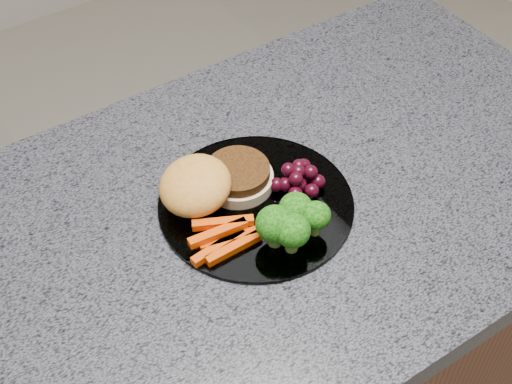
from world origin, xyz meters
TOP-DOWN VIEW (x-y plane):
  - countertop at (0.00, 0.00)m, footprint 1.20×0.60m
  - plate at (0.06, 0.00)m, footprint 0.26×0.26m
  - burger at (0.01, 0.05)m, footprint 0.17×0.11m
  - carrot_sticks at (-0.01, -0.03)m, footprint 0.10×0.06m
  - broccoli at (0.06, -0.07)m, footprint 0.10×0.07m
  - grape_bunch at (0.12, -0.00)m, footprint 0.07×0.06m

SIDE VIEW (x-z plane):
  - countertop at x=0.00m, z-range 0.86..0.90m
  - plate at x=0.06m, z-range 0.90..0.91m
  - carrot_sticks at x=-0.01m, z-range 0.90..0.92m
  - grape_bunch at x=0.12m, z-range 0.90..0.94m
  - burger at x=0.01m, z-range 0.90..0.95m
  - broccoli at x=0.06m, z-range 0.91..0.97m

